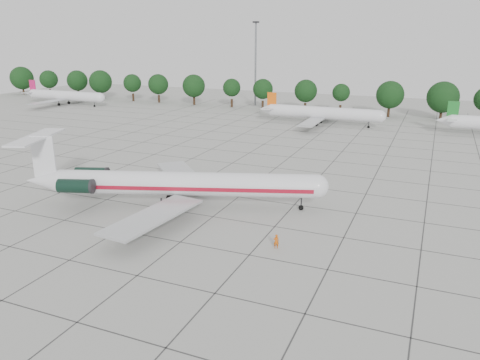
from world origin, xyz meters
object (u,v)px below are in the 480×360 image
(main_airliner, at_px, (169,183))
(ground_crew, at_px, (276,241))
(bg_airliner_c, at_px, (322,113))
(floodlight_mast, at_px, (256,59))
(bg_airliner_a, at_px, (65,96))

(main_airliner, xyz_separation_m, ground_crew, (16.59, -6.37, -2.46))
(ground_crew, xyz_separation_m, bg_airliner_c, (-12.23, 71.60, 2.13))
(bg_airliner_c, relative_size, floodlight_mast, 1.11)
(main_airliner, xyz_separation_m, floodlight_mast, (-23.40, 91.05, 11.04))
(bg_airliner_a, bearing_deg, bg_airliner_c, -1.74)
(ground_crew, xyz_separation_m, floodlight_mast, (-39.98, 97.42, 13.50))
(main_airliner, xyz_separation_m, bg_airliner_c, (4.36, 65.23, -0.33))
(ground_crew, bearing_deg, floodlight_mast, -94.90)
(ground_crew, xyz_separation_m, bg_airliner_a, (-96.06, 74.15, 2.13))
(ground_crew, height_order, floodlight_mast, floodlight_mast)
(main_airliner, relative_size, floodlight_mast, 1.50)
(floodlight_mast, bearing_deg, bg_airliner_c, -42.93)
(bg_airliner_a, height_order, floodlight_mast, floodlight_mast)
(main_airliner, distance_m, bg_airliner_c, 65.37)
(main_airliner, relative_size, ground_crew, 24.42)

